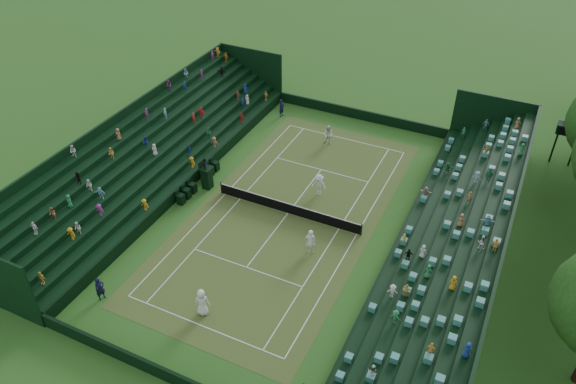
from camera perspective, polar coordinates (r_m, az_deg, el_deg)
name	(u,v)px	position (r m, az deg, el deg)	size (l,w,h in m)	color
ground	(288,213)	(42.13, 0.00, -2.18)	(160.00, 160.00, 0.00)	#2E631F
court_surface	(288,213)	(42.13, 0.00, -2.17)	(12.97, 26.77, 0.01)	#2C6822
perimeter_wall_north	(360,115)	(54.22, 7.36, 7.81)	(17.17, 0.20, 1.00)	black
perimeter_wall_south	(161,372)	(32.61, -12.78, -17.44)	(17.17, 0.20, 1.00)	black
perimeter_wall_east	(398,241)	(39.75, 11.13, -4.91)	(0.20, 31.77, 1.00)	black
perimeter_wall_west	(192,179)	(45.41, -9.70, 1.26)	(0.20, 31.77, 1.00)	black
north_grandstand	(462,248)	(38.69, 17.24, -5.41)	(6.60, 32.00, 4.90)	black
south_grandstand	(148,156)	(47.07, -14.06, 3.56)	(6.60, 32.00, 4.90)	black
tennis_net	(288,208)	(41.81, 0.00, -1.62)	(11.67, 0.10, 1.06)	black
scoreboard_tower	(569,131)	(51.29, 26.69, 5.53)	(2.00, 1.00, 3.70)	black
umpire_chair	(207,175)	(44.52, -8.28, 1.70)	(0.88, 0.88, 2.77)	black
courtside_chairs	(199,182)	(45.19, -9.06, 1.06)	(0.54, 5.51, 1.18)	black
player_near_west	(202,302)	(34.77, -8.73, -11.01)	(0.96, 0.62, 1.96)	white
player_near_east	(310,241)	(38.27, 2.28, -5.03)	(0.73, 0.48, 1.99)	white
player_far_west	(329,135)	(49.86, 4.14, 5.79)	(0.87, 0.68, 1.79)	silver
player_far_east	(319,185)	(43.55, 3.17, 0.74)	(1.18, 0.68, 1.83)	white
line_judge_north	(282,108)	(54.16, -0.66, 8.55)	(0.64, 0.42, 1.75)	black
line_judge_south	(100,289)	(37.19, -18.56, -9.29)	(0.62, 0.41, 1.70)	black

